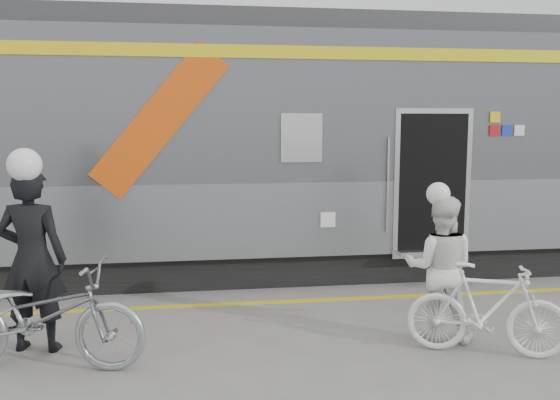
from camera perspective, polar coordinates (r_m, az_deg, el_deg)
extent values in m
plane|color=slate|center=(6.23, -5.04, -15.91)|extent=(90.00, 90.00, 0.00)
cube|color=black|center=(10.25, -0.60, -5.03)|extent=(24.00, 2.70, 0.50)
cube|color=#9EA0A5|center=(10.10, -0.61, -0.60)|extent=(24.00, 3.00, 1.10)
cube|color=#5B5C62|center=(10.00, -0.62, 8.80)|extent=(24.00, 3.00, 2.20)
cube|color=#38383A|center=(10.11, -0.63, 15.90)|extent=(24.00, 2.64, 0.30)
cube|color=yellow|center=(8.56, 0.76, 14.05)|extent=(24.00, 0.02, 0.18)
cube|color=#D44A0C|center=(8.41, -11.55, 7.53)|extent=(1.96, 0.01, 2.19)
cube|color=black|center=(8.54, 2.08, 6.00)|extent=(0.55, 0.02, 0.65)
cube|color=black|center=(9.36, 13.97, 1.62)|extent=(1.05, 0.45, 2.10)
cube|color=silver|center=(9.16, 14.47, 1.48)|extent=(1.20, 0.02, 2.25)
cylinder|color=silver|center=(8.90, 10.35, 1.42)|extent=(0.04, 0.04, 1.40)
cube|color=silver|center=(9.29, 14.35, -4.88)|extent=(1.05, 0.25, 0.06)
cube|color=yellow|center=(9.52, 20.00, 7.52)|extent=(0.16, 0.01, 0.16)
cube|color=#B21415|center=(9.52, 19.95, 6.31)|extent=(0.16, 0.01, 0.16)
cube|color=#1B2DB2|center=(9.62, 21.01, 6.27)|extent=(0.16, 0.01, 0.16)
cube|color=silver|center=(9.72, 22.04, 6.23)|extent=(0.16, 0.01, 0.16)
cube|color=silver|center=(8.73, 4.63, -1.90)|extent=(0.22, 0.01, 0.22)
cube|color=yellow|center=(8.25, -5.91, -9.96)|extent=(24.00, 0.12, 0.01)
imported|color=black|center=(6.92, -22.74, -5.30)|extent=(0.81, 0.61, 2.02)
imported|color=#94979B|center=(6.48, -22.01, -10.29)|extent=(2.21, 1.10, 1.11)
imported|color=white|center=(7.02, 15.15, -6.32)|extent=(0.98, 0.89, 1.65)
imported|color=silver|center=(6.75, 19.30, -9.90)|extent=(1.72, 1.07, 1.00)
sphere|color=white|center=(6.77, -23.25, 4.51)|extent=(0.35, 0.35, 0.35)
sphere|color=white|center=(6.86, 15.42, 1.49)|extent=(0.26, 0.26, 0.26)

